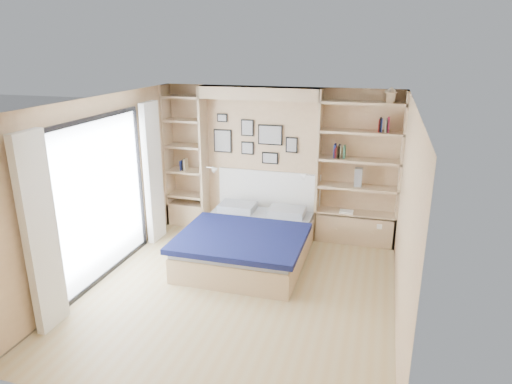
# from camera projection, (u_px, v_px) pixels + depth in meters

# --- Properties ---
(ground) EXTENTS (4.50, 4.50, 0.00)m
(ground) POSITION_uv_depth(u_px,v_px,m) (239.00, 291.00, 6.09)
(ground) COLOR tan
(ground) RESTS_ON ground
(room_shell) EXTENTS (4.50, 4.50, 4.50)m
(room_shell) POSITION_uv_depth(u_px,v_px,m) (245.00, 181.00, 7.25)
(room_shell) COLOR tan
(room_shell) RESTS_ON ground
(bed) EXTENTS (1.81, 2.36, 1.07)m
(bed) POSITION_uv_depth(u_px,v_px,m) (249.00, 241.00, 6.97)
(bed) COLOR tan
(bed) RESTS_ON ground
(photo_gallery) EXTENTS (1.48, 0.02, 0.82)m
(photo_gallery) POSITION_uv_depth(u_px,v_px,m) (253.00, 140.00, 7.75)
(photo_gallery) COLOR black
(photo_gallery) RESTS_ON ground
(reading_lamps) EXTENTS (1.92, 0.12, 0.15)m
(reading_lamps) POSITION_uv_depth(u_px,v_px,m) (258.00, 172.00, 7.66)
(reading_lamps) COLOR silver
(reading_lamps) RESTS_ON ground
(shelf_decor) EXTENTS (3.57, 0.23, 2.03)m
(shelf_decor) POSITION_uv_depth(u_px,v_px,m) (346.00, 141.00, 7.17)
(shelf_decor) COLOR #A51E1E
(shelf_decor) RESTS_ON ground
(deck) EXTENTS (3.20, 4.00, 0.05)m
(deck) POSITION_uv_depth(u_px,v_px,m) (17.00, 259.00, 7.02)
(deck) COLOR #665D4B
(deck) RESTS_ON ground
(deck_chair) EXTENTS (0.44, 0.73, 0.74)m
(deck_chair) POSITION_uv_depth(u_px,v_px,m) (18.00, 234.00, 7.05)
(deck_chair) COLOR tan
(deck_chair) RESTS_ON ground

